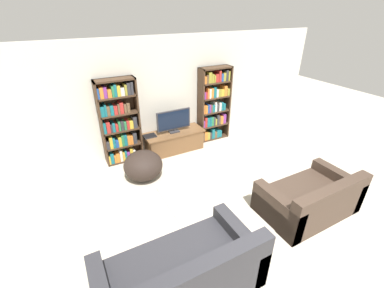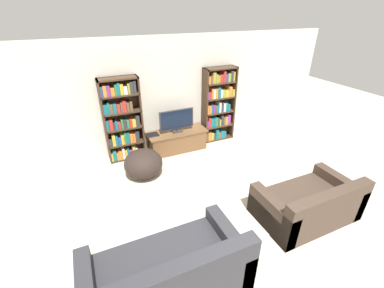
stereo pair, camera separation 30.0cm
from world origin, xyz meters
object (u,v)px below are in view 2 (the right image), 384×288
(bookshelf_left, at_px, (122,121))
(television, at_px, (177,120))
(bookshelf_right, at_px, (218,105))
(couch_left_sectional, at_px, (167,275))
(laptop, at_px, (152,135))
(couch_right_sofa, at_px, (308,205))
(beanbag_ottoman, at_px, (143,164))
(tv_stand, at_px, (177,140))

(bookshelf_left, xyz_separation_m, television, (1.21, -0.16, -0.13))
(bookshelf_right, distance_m, couch_left_sectional, 4.32)
(laptop, xyz_separation_m, couch_right_sofa, (1.70, -3.06, -0.24))
(television, relative_size, beanbag_ottoman, 1.06)
(tv_stand, height_order, couch_left_sectional, couch_left_sectional)
(bookshelf_right, relative_size, couch_right_sofa, 1.16)
(couch_left_sectional, bearing_deg, bookshelf_left, 86.84)
(bookshelf_left, distance_m, couch_left_sectional, 3.48)
(bookshelf_right, xyz_separation_m, beanbag_ottoman, (-2.20, -0.89, -0.64))
(television, height_order, couch_left_sectional, television)
(bookshelf_right, bearing_deg, laptop, -176.37)
(bookshelf_left, height_order, beanbag_ottoman, bookshelf_left)
(laptop, bearing_deg, television, -4.57)
(bookshelf_right, bearing_deg, couch_right_sofa, -91.15)
(tv_stand, bearing_deg, beanbag_ottoman, -144.06)
(bookshelf_right, height_order, couch_right_sofa, bookshelf_right)
(tv_stand, xyz_separation_m, television, (-0.00, -0.01, 0.53))
(bookshelf_left, xyz_separation_m, couch_right_sofa, (2.32, -3.17, -0.66))
(couch_left_sectional, bearing_deg, laptop, 76.22)
(bookshelf_left, distance_m, bookshelf_right, 2.38)
(tv_stand, xyz_separation_m, couch_right_sofa, (1.11, -3.02, 0.01))
(bookshelf_left, bearing_deg, couch_left_sectional, -93.16)
(tv_stand, distance_m, couch_left_sectional, 3.55)
(television, distance_m, couch_left_sectional, 3.58)
(bookshelf_left, xyz_separation_m, bookshelf_right, (2.38, -0.00, 0.01))
(tv_stand, height_order, television, television)
(tv_stand, distance_m, television, 0.53)
(beanbag_ottoman, bearing_deg, television, 35.55)
(television, bearing_deg, bookshelf_left, 172.51)
(tv_stand, relative_size, television, 1.72)
(bookshelf_right, distance_m, television, 1.19)
(bookshelf_right, height_order, beanbag_ottoman, bookshelf_right)
(laptop, bearing_deg, beanbag_ottoman, -119.20)
(bookshelf_right, bearing_deg, beanbag_ottoman, -157.90)
(tv_stand, bearing_deg, bookshelf_right, 7.21)
(tv_stand, xyz_separation_m, laptop, (-0.59, 0.04, 0.26))
(bookshelf_right, relative_size, television, 2.25)
(bookshelf_right, bearing_deg, tv_stand, -172.79)
(couch_left_sectional, bearing_deg, beanbag_ottoman, 81.59)
(bookshelf_right, distance_m, beanbag_ottoman, 2.46)
(bookshelf_right, distance_m, tv_stand, 1.36)
(television, height_order, beanbag_ottoman, television)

